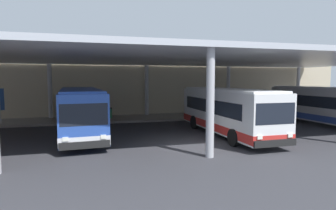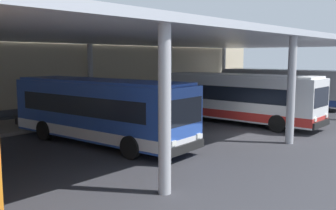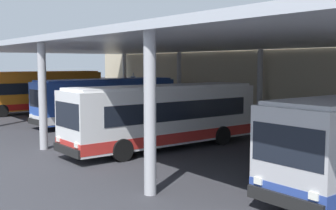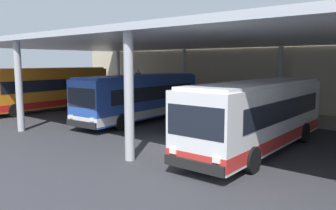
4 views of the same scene
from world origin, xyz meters
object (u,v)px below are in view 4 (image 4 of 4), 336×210
object	(u,v)px
bus_second_bay	(141,97)
banner_sign	(138,84)
bus_nearest_bay	(46,89)
bus_middle_bay	(259,115)
bench_waiting	(188,101)
trash_bin	(223,104)

from	to	relation	value
bus_second_bay	banner_sign	xyz separation A→B (m)	(-6.57, 6.38, 0.32)
bus_nearest_bay	bus_second_bay	bearing A→B (deg)	8.92
bus_nearest_bay	bus_middle_bay	size ratio (longest dim) A/B	1.08
bus_middle_bay	bench_waiting	world-z (taller)	bus_middle_bay
bench_waiting	bus_second_bay	bearing A→B (deg)	-79.58
bench_waiting	banner_sign	world-z (taller)	banner_sign
bus_second_bay	bus_middle_bay	xyz separation A→B (m)	(9.63, -2.13, 0.00)
trash_bin	bus_nearest_bay	bearing A→B (deg)	-143.82
bus_nearest_bay	bench_waiting	bearing A→B (deg)	46.73
banner_sign	bus_middle_bay	bearing A→B (deg)	-27.73
bus_middle_bay	trash_bin	bearing A→B (deg)	127.99
bus_second_bay	banner_sign	distance (m)	9.17
bus_nearest_bay	trash_bin	world-z (taller)	bus_nearest_bay
bus_nearest_bay	bus_middle_bay	distance (m)	19.22
bus_second_bay	banner_sign	size ratio (longest dim) A/B	3.34
bus_second_bay	trash_bin	size ratio (longest dim) A/B	10.90
bus_middle_bay	banner_sign	bearing A→B (deg)	152.27
bus_nearest_bay	bus_second_bay	size ratio (longest dim) A/B	1.07
bench_waiting	bus_middle_bay	bearing A→B (deg)	-40.58
bus_nearest_bay	bus_second_bay	distance (m)	9.71
bus_nearest_bay	trash_bin	distance (m)	14.81
bus_middle_bay	bus_nearest_bay	bearing A→B (deg)	178.14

